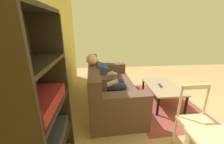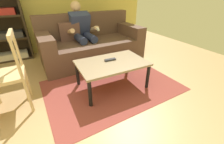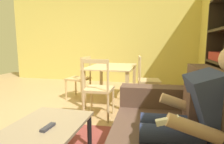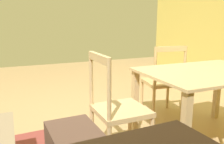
# 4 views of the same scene
# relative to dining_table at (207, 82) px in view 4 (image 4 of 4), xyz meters

# --- Properties ---
(ground_plane) EXTENTS (8.17, 8.17, 0.00)m
(ground_plane) POSITION_rel_dining_table_xyz_m (1.12, -0.86, -0.62)
(ground_plane) COLOR tan
(dining_table) EXTENTS (1.24, 0.89, 0.72)m
(dining_table) POSITION_rel_dining_table_xyz_m (0.00, 0.00, 0.00)
(dining_table) COLOR #D1B27F
(dining_table) RESTS_ON ground_plane
(dining_chair_facing_couch) EXTENTS (0.43, 0.43, 0.95)m
(dining_chair_facing_couch) POSITION_rel_dining_table_xyz_m (0.95, 0.00, -0.15)
(dining_chair_facing_couch) COLOR #D1B27F
(dining_chair_facing_couch) RESTS_ON ground_plane
(dining_chair_by_doorway) EXTENTS (0.48, 0.48, 0.90)m
(dining_chair_by_doorway) POSITION_rel_dining_table_xyz_m (0.00, -0.72, -0.17)
(dining_chair_by_doorway) COLOR tan
(dining_chair_by_doorway) RESTS_ON ground_plane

